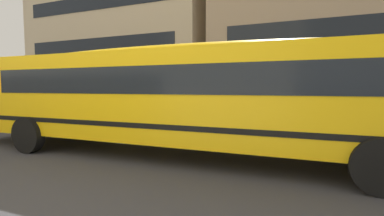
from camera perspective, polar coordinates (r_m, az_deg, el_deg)
name	(u,v)px	position (r m, az deg, el deg)	size (l,w,h in m)	color
ground_plane	(215,147)	(8.84, 4.69, -8.07)	(400.00, 400.00, 0.00)	#38383D
sidewalk_far	(254,121)	(15.77, 12.78, -2.68)	(120.00, 3.00, 0.01)	gray
lane_centreline	(215,147)	(8.84, 4.69, -8.05)	(110.00, 0.16, 0.01)	silver
school_bus	(174,92)	(7.58, -3.67, 3.37)	(13.35, 3.16, 2.98)	yellow
parked_car_maroon_by_entrance	(87,105)	(17.49, -20.83, 0.58)	(3.97, 2.01, 1.64)	maroon
parked_car_grey_by_hydrant	(4,102)	(23.19, -34.31, 0.96)	(3.94, 1.96, 1.64)	gray
apartment_block_far_left	(143,6)	(29.10, -10.02, 20.10)	(15.91, 13.47, 19.70)	#C6B28E
apartment_block_far_centre	(351,21)	(23.70, 30.00, 15.31)	(17.75, 12.28, 13.30)	tan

